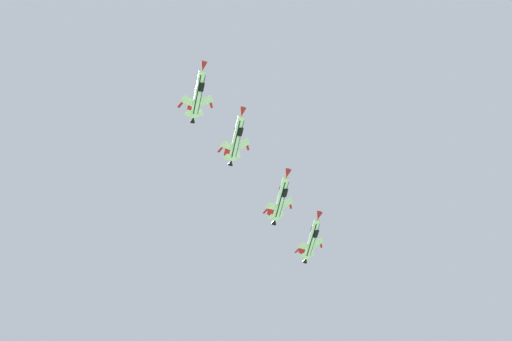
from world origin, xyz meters
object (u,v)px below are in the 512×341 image
(fighter_jet_left_wing, at_px, (237,137))
(fighter_jet_left_outer, at_px, (312,238))
(fighter_jet_right_wing, at_px, (281,198))
(fighter_jet_lead, at_px, (198,93))

(fighter_jet_left_wing, xyz_separation_m, fighter_jet_left_outer, (-5.44, 34.95, -0.34))
(fighter_jet_right_wing, bearing_deg, fighter_jet_left_wing, 39.79)
(fighter_jet_left_outer, bearing_deg, fighter_jet_left_wing, 42.08)
(fighter_jet_lead, xyz_separation_m, fighter_jet_right_wing, (-3.31, 33.48, -4.80))
(fighter_jet_lead, xyz_separation_m, fighter_jet_left_outer, (-6.61, 49.76, -0.68))
(fighter_jet_lead, height_order, fighter_jet_left_outer, fighter_jet_lead)
(fighter_jet_left_wing, distance_m, fighter_jet_right_wing, 19.31)
(fighter_jet_lead, bearing_deg, fighter_jet_right_wing, -141.12)
(fighter_jet_lead, height_order, fighter_jet_right_wing, fighter_jet_lead)
(fighter_jet_lead, relative_size, fighter_jet_left_wing, 1.00)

